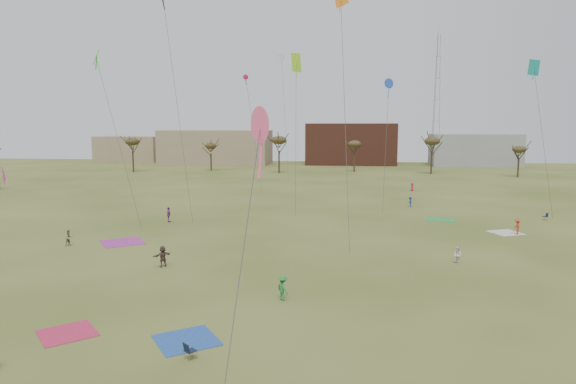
# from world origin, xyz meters

# --- Properties ---
(ground) EXTENTS (260.00, 260.00, 0.00)m
(ground) POSITION_xyz_m (0.00, 0.00, 0.00)
(ground) COLOR #425219
(ground) RESTS_ON ground
(flyer_near_center) EXTENTS (1.14, 1.21, 1.65)m
(flyer_near_center) POSITION_xyz_m (1.28, -0.57, 0.82)
(flyer_near_center) COLOR #2B823A
(flyer_near_center) RESTS_ON ground
(spectator_fore_b) EXTENTS (0.86, 0.94, 1.56)m
(spectator_fore_b) POSITION_xyz_m (-21.02, 11.85, 0.78)
(spectator_fore_b) COLOR #988E60
(spectator_fore_b) RESTS_ON ground
(spectator_fore_c) EXTENTS (1.42, 1.57, 1.73)m
(spectator_fore_c) POSITION_xyz_m (-9.47, 6.05, 0.87)
(spectator_fore_c) COLOR brown
(spectator_fore_c) RESTS_ON ground
(flyer_mid_b) EXTENTS (0.65, 1.09, 1.66)m
(flyer_mid_b) POSITION_xyz_m (22.92, 22.60, 0.83)
(flyer_mid_b) COLOR red
(flyer_mid_b) RESTS_ON ground
(spectator_mid_d) EXTENTS (0.78, 1.15, 1.81)m
(spectator_mid_d) POSITION_xyz_m (-15.88, 24.47, 0.90)
(spectator_mid_d) COLOR #883B8E
(spectator_mid_d) RESTS_ON ground
(spectator_mid_e) EXTENTS (0.86, 0.88, 1.43)m
(spectator_mid_e) POSITION_xyz_m (14.43, 10.09, 0.72)
(spectator_mid_e) COLOR white
(spectator_mid_e) RESTS_ON ground
(flyer_far_b) EXTENTS (0.69, 0.82, 1.43)m
(flyer_far_b) POSITION_xyz_m (16.03, 57.71, 0.72)
(flyer_far_b) COLOR #C62244
(flyer_far_b) RESTS_ON ground
(flyer_far_c) EXTENTS (0.62, 0.97, 1.41)m
(flyer_far_c) POSITION_xyz_m (13.77, 39.85, 0.71)
(flyer_far_c) COLOR navy
(flyer_far_c) RESTS_ON ground
(blanket_red) EXTENTS (3.94, 3.94, 0.03)m
(blanket_red) POSITION_xyz_m (-9.77, -7.38, 0.00)
(blanket_red) COLOR #D02950
(blanket_red) RESTS_ON ground
(blanket_blue) EXTENTS (4.28, 4.28, 0.03)m
(blanket_blue) POSITION_xyz_m (-2.94, -7.42, 0.00)
(blanket_blue) COLOR #2855AE
(blanket_blue) RESTS_ON ground
(blanket_cream) EXTENTS (3.93, 3.93, 0.03)m
(blanket_cream) POSITION_xyz_m (22.01, 23.25, 0.00)
(blanket_cream) COLOR silver
(blanket_cream) RESTS_ON ground
(blanket_plum) EXTENTS (5.32, 5.32, 0.03)m
(blanket_plum) POSITION_xyz_m (-16.61, 13.83, 0.00)
(blanket_plum) COLOR #AA3498
(blanket_plum) RESTS_ON ground
(blanket_olive) EXTENTS (3.95, 3.95, 0.03)m
(blanket_olive) POSITION_xyz_m (16.42, 30.31, 0.00)
(blanket_olive) COLOR green
(blanket_olive) RESTS_ON ground
(camp_chair_center) EXTENTS (0.73, 0.74, 0.87)m
(camp_chair_center) POSITION_xyz_m (-2.06, -9.49, 0.26)
(camp_chair_center) COLOR #131D35
(camp_chair_center) RESTS_ON ground
(camp_chair_right) EXTENTS (0.60, 0.57, 0.87)m
(camp_chair_right) POSITION_xyz_m (28.89, 31.54, 0.26)
(camp_chair_right) COLOR #131736
(camp_chair_right) RESTS_ON ground
(kites_aloft) EXTENTS (65.22, 79.30, 24.59)m
(kites_aloft) POSITION_xyz_m (-7.02, 30.84, 20.55)
(kites_aloft) COLOR red
(kites_aloft) RESTS_ON ground
(tree_line) EXTENTS (117.44, 49.32, 8.91)m
(tree_line) POSITION_xyz_m (-2.85, 79.12, 7.09)
(tree_line) COLOR #3A2B1E
(tree_line) RESTS_ON ground
(building_tan) EXTENTS (32.00, 14.00, 10.00)m
(building_tan) POSITION_xyz_m (-35.00, 115.00, 5.00)
(building_tan) COLOR #937F60
(building_tan) RESTS_ON ground
(building_brick) EXTENTS (26.00, 16.00, 12.00)m
(building_brick) POSITION_xyz_m (5.00, 120.00, 6.00)
(building_brick) COLOR brown
(building_brick) RESTS_ON ground
(building_grey) EXTENTS (24.00, 12.00, 9.00)m
(building_grey) POSITION_xyz_m (40.00, 118.00, 4.50)
(building_grey) COLOR gray
(building_grey) RESTS_ON ground
(building_tan_west) EXTENTS (20.00, 12.00, 8.00)m
(building_tan_west) POSITION_xyz_m (-65.00, 122.00, 4.00)
(building_tan_west) COLOR #937F60
(building_tan_west) RESTS_ON ground
(radio_tower) EXTENTS (1.51, 1.72, 41.00)m
(radio_tower) POSITION_xyz_m (30.00, 125.00, 19.21)
(radio_tower) COLOR #9EA3A8
(radio_tower) RESTS_ON ground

